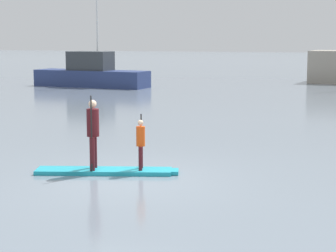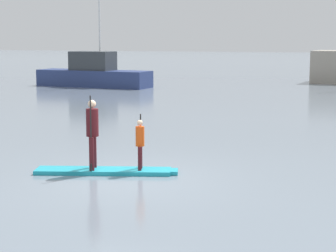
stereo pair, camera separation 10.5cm
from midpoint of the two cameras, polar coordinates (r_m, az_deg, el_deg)
ground_plane at (r=13.88m, az=-3.86°, el=-5.02°), size 240.00×240.00×0.00m
paddleboard_near at (r=14.50m, az=-6.00°, el=-4.26°), size 3.41×1.51×0.10m
paddler_adult at (r=14.35m, az=-7.32°, el=-0.35°), size 0.36×0.50×1.78m
paddler_child_solo at (r=14.28m, az=-2.81°, el=-1.47°), size 0.26×0.40×1.31m
fishing_boat_green_midground at (r=39.99m, az=-7.35°, el=4.90°), size 7.94×2.76×6.23m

